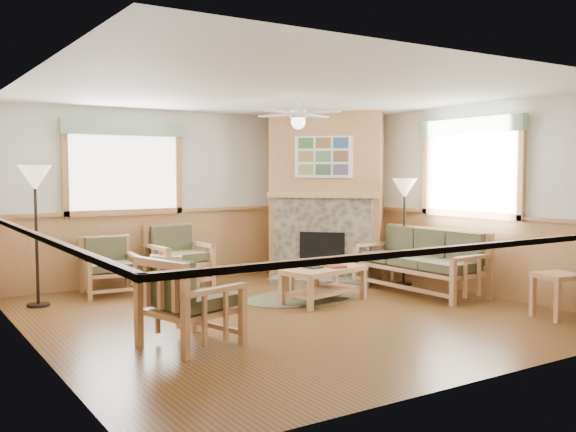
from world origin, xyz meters
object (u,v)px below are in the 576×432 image
floor_lamp_right (404,232)px  end_table_chairs (166,273)px  armchair_back_right (179,256)px  sofa (419,261)px  floor_lamp_left (36,236)px  coffee_table (324,285)px  footstool (302,283)px  armchair_left (191,301)px  end_table_sofa (558,296)px  armchair_back_left (109,266)px

floor_lamp_right → end_table_chairs: bearing=154.4°
floor_lamp_right → armchair_back_right: bearing=148.4°
sofa → armchair_back_right: bearing=-133.4°
floor_lamp_left → coffee_table: bearing=-28.6°
floor_lamp_left → footstool: bearing=-21.3°
sofa → floor_lamp_right: size_ratio=1.21×
armchair_back_right → armchair_left: bearing=-114.7°
end_table_chairs → end_table_sofa: size_ratio=0.96×
end_table_chairs → floor_lamp_right: (3.26, -1.56, 0.57)m
floor_lamp_left → floor_lamp_right: size_ratio=1.12×
end_table_chairs → footstool: end_table_chairs is taller
armchair_left → coffee_table: bearing=-82.6°
coffee_table → floor_lamp_right: floor_lamp_right is taller
armchair_back_left → coffee_table: armchair_back_left is taller
armchair_left → end_table_sofa: 4.38m
end_table_chairs → floor_lamp_left: bearing=-174.3°
coffee_table → floor_lamp_left: 3.80m
coffee_table → armchair_left: bearing=-170.4°
armchair_left → floor_lamp_left: 2.97m
floor_lamp_right → floor_lamp_left: bearing=164.8°
end_table_sofa → armchair_back_right: bearing=123.4°
footstool → floor_lamp_right: (1.83, -0.11, 0.64)m
armchair_back_right → end_table_sofa: size_ratio=1.70×
sofa → coffee_table: 1.61m
end_table_sofa → floor_lamp_right: 2.72m
armchair_back_left → end_table_chairs: 0.83m
armchair_left → floor_lamp_right: size_ratio=0.55×
coffee_table → footstool: 0.52m
armchair_left → floor_lamp_right: (4.19, 1.41, 0.37)m
end_table_sofa → footstool: 3.32m
end_table_sofa → floor_lamp_right: floor_lamp_right is taller
armchair_back_right → floor_lamp_left: bearing=-172.3°
floor_lamp_left → floor_lamp_right: (5.10, -1.38, -0.10)m
armchair_back_left → armchair_left: armchair_left is taller
armchair_back_left → armchair_left: size_ratio=0.90×
end_table_chairs → coffee_table: bearing=-53.7°
sofa → armchair_back_left: size_ratio=2.45×
end_table_chairs → floor_lamp_right: floor_lamp_right is taller
armchair_back_left → end_table_sofa: size_ratio=1.51×
armchair_back_right → footstool: bearing=-60.3°
armchair_back_left → armchair_left: bearing=-86.6°
sofa → armchair_back_left: sofa is taller
coffee_table → end_table_sofa: end_table_sofa is taller
end_table_chairs → floor_lamp_right: bearing=-25.6°
coffee_table → end_table_chairs: (-1.45, 1.97, 0.02)m
armchair_left → floor_lamp_left: bearing=2.6°
end_table_sofa → floor_lamp_right: size_ratio=0.33×
floor_lamp_right → armchair_left: bearing=-161.4°
sofa → floor_lamp_right: bearing=155.4°
armchair_back_right → armchair_left: armchair_back_right is taller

